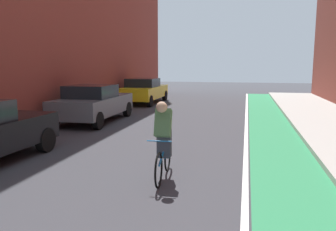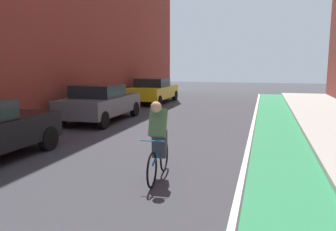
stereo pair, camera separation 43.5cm
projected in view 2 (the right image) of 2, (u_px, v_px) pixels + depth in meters
ground_plane at (153, 144)px, 9.99m from camera, size 73.76×73.76×0.00m
bike_lane_paint at (279, 137)px, 10.89m from camera, size 1.60×33.53×0.00m
lane_divider_stripe at (251, 136)px, 11.13m from camera, size 0.12×33.53×0.00m
parked_sedan_gray at (100, 102)px, 13.93m from camera, size 2.07×4.41×1.53m
parked_sedan_yellow_cab at (154, 90)px, 20.57m from camera, size 2.01×4.74×1.53m
cyclist_mid at (159, 140)px, 6.83m from camera, size 0.48×1.74×1.63m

